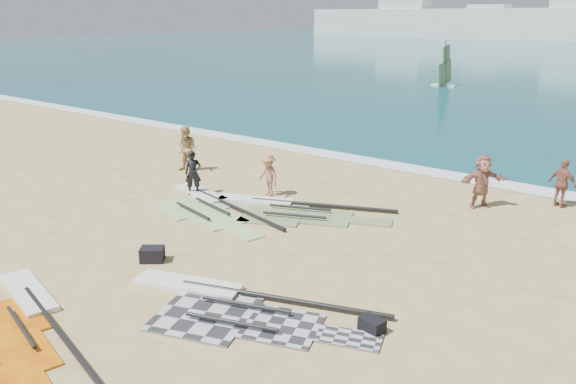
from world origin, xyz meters
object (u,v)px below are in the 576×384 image
Objects in this scene: beachgoer_mid at (268,175)px; gear_bag_near at (152,254)px; rig_green at (207,205)px; beachgoer_back at (562,184)px; rig_red at (20,320)px; rig_grey at (227,303)px; rig_orange at (287,208)px; beachgoer_left at (187,149)px; beachgoer_right at (482,181)px; gear_bag_far at (372,325)px; person_wetsuit at (193,173)px.

gear_bag_near is at bearing -64.11° from beachgoer_mid.
beachgoer_back is at bearing 50.32° from rig_green.
rig_red is at bearing -60.42° from rig_green.
beachgoer_back is (4.31, 12.07, 0.79)m from rig_grey.
beachgoer_left is (-6.37, 1.36, 0.91)m from rig_orange.
beachgoer_back is (7.28, 6.03, 0.79)m from rig_orange.
beachgoer_right is (11.46, 2.98, -0.03)m from beachgoer_left.
rig_green is 8.30m from rig_red.
rig_grey is 3.36× the size of beachgoer_left.
beachgoer_right is (5.40, 9.84, 0.73)m from gear_bag_near.
beachgoer_back is (7.58, 11.53, 0.64)m from gear_bag_near.
gear_bag_near is 9.19m from beachgoer_left.
beachgoer_left is (-3.93, 2.73, 0.91)m from rig_green.
gear_bag_far is 9.62m from beachgoer_mid.
beachgoer_right is at bearing -15.91° from person_wetsuit.
person_wetsuit reaches higher than beachgoer_mid.
rig_orange is at bearing 42.44° from rig_green.
rig_red is (-3.03, -3.29, -0.00)m from rig_grey.
rig_grey is 8.60m from person_wetsuit.
gear_bag_far is (8.58, -3.61, 0.10)m from rig_green.
beachgoer_left is (-9.34, 7.40, 0.91)m from rig_grey.
gear_bag_far is at bearing 48.47° from rig_red.
rig_red is 10.29m from beachgoer_mid.
beachgoer_right is (5.15, 13.66, 0.88)m from rig_red.
beachgoer_mid reaches higher than rig_grey.
gear_bag_near is 0.32× the size of beachgoer_left.
person_wetsuit is at bearing 126.77° from rig_red.
beachgoer_back is at bearing 16.62° from rig_orange.
beachgoer_back reaches higher than rig_red.
beachgoer_left is at bearing 134.02° from rig_red.
beachgoer_left is (-12.51, 6.34, 0.81)m from gear_bag_far.
beachgoer_right is (5.09, 4.34, 0.88)m from rig_orange.
person_wetsuit is 0.98× the size of beachgoer_back.
rig_red is 17.04m from beachgoer_back.
rig_green is 2.79m from rig_orange.
beachgoer_mid is (2.26, 1.57, -0.04)m from person_wetsuit.
beachgoer_right reaches higher than gear_bag_far.
beachgoer_back is (11.03, 6.77, 0.01)m from person_wetsuit.
rig_red is 3.80× the size of beachgoer_mid.
gear_bag_near is at bearing -99.80° from person_wetsuit.
person_wetsuit reaches higher than gear_bag_near.
rig_grey is 7.14m from rig_green.
beachgoer_mid is at bearing -10.89° from person_wetsuit.
beachgoer_back is at bearing 84.14° from gear_bag_far.
gear_bag_far reaches higher than rig_red.
rig_red is at bearing -112.47° from person_wetsuit.
rig_grey is 12.84m from beachgoer_back.
beachgoer_mid is at bearing 100.67° from gear_bag_near.
rig_orange is at bearing 103.10° from rig_red.
beachgoer_mid reaches higher than gear_bag_near.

